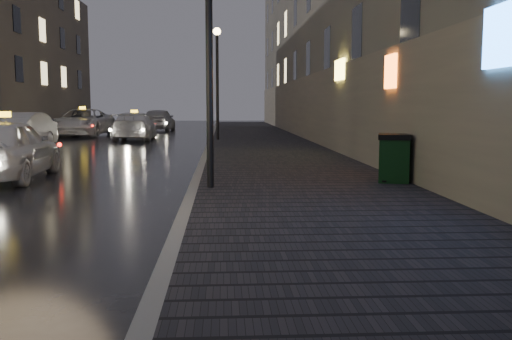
{
  "coord_description": "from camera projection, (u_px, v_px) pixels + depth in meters",
  "views": [
    {
      "loc": [
        2.12,
        -5.49,
        1.82
      ],
      "look_at": [
        2.6,
        2.92,
        0.85
      ],
      "focal_mm": 40.0,
      "sensor_mm": 36.0,
      "label": 1
    }
  ],
  "objects": [
    {
      "name": "taxi_mid",
      "position": [
        135.0,
        126.0,
        29.44
      ],
      "size": [
        2.12,
        4.92,
        1.41
      ],
      "primitive_type": "imported",
      "rotation": [
        0.0,
        0.0,
        3.17
      ],
      "color": "white",
      "rests_on": "ground"
    },
    {
      "name": "lamp_near",
      "position": [
        209.0,
        19.0,
        11.19
      ],
      "size": [
        0.36,
        0.36,
        5.28
      ],
      "color": "black",
      "rests_on": "sidewalk"
    },
    {
      "name": "sidewalk",
      "position": [
        262.0,
        142.0,
        26.58
      ],
      "size": [
        4.6,
        58.0,
        0.15
      ],
      "primitive_type": "cube",
      "color": "black",
      "rests_on": "ground"
    },
    {
      "name": "car_far",
      "position": [
        159.0,
        120.0,
        39.38
      ],
      "size": [
        2.06,
        4.67,
        1.56
      ],
      "primitive_type": "imported",
      "rotation": [
        0.0,
        0.0,
        3.09
      ],
      "color": "#94939A",
      "rests_on": "ground"
    },
    {
      "name": "curb",
      "position": [
        210.0,
        142.0,
        26.44
      ],
      "size": [
        0.2,
        58.0,
        0.15
      ],
      "primitive_type": "cube",
      "color": "slate",
      "rests_on": "ground"
    },
    {
      "name": "curb_far",
      "position": [
        14.0,
        143.0,
        25.93
      ],
      "size": [
        0.2,
        58.0,
        0.15
      ],
      "primitive_type": "cube",
      "color": "slate",
      "rests_on": "ground"
    },
    {
      "name": "taxi_far",
      "position": [
        83.0,
        122.0,
        32.99
      ],
      "size": [
        2.91,
        5.8,
        1.58
      ],
      "primitive_type": "imported",
      "rotation": [
        0.0,
        0.0,
        -0.05
      ],
      "color": "#B9B9C0",
      "rests_on": "ground"
    },
    {
      "name": "ground",
      "position": [
        7.0,
        293.0,
        5.54
      ],
      "size": [
        120.0,
        120.0,
        0.0
      ],
      "primitive_type": "plane",
      "color": "black",
      "rests_on": "ground"
    },
    {
      "name": "trash_bin",
      "position": [
        394.0,
        158.0,
        12.3
      ],
      "size": [
        0.85,
        0.85,
        1.04
      ],
      "rotation": [
        0.0,
        0.0,
        -0.29
      ],
      "color": "black",
      "rests_on": "sidewalk"
    },
    {
      "name": "lamp_far",
      "position": [
        217.0,
        69.0,
        27.06
      ],
      "size": [
        0.36,
        0.36,
        5.28
      ],
      "color": "black",
      "rests_on": "sidewalk"
    },
    {
      "name": "taxi_near",
      "position": [
        5.0,
        149.0,
        13.72
      ],
      "size": [
        1.96,
        4.52,
        1.52
      ],
      "primitive_type": "imported",
      "rotation": [
        0.0,
        0.0,
        3.18
      ],
      "color": "silver",
      "rests_on": "ground"
    },
    {
      "name": "building_near",
      "position": [
        317.0,
        15.0,
        29.99
      ],
      "size": [
        1.8,
        50.0,
        13.0
      ],
      "primitive_type": "cube",
      "color": "#605B54",
      "rests_on": "ground"
    },
    {
      "name": "building_far_c",
      "position": [
        15.0,
        55.0,
        42.82
      ],
      "size": [
        6.0,
        22.0,
        11.0
      ],
      "primitive_type": "cube",
      "color": "#6B6051",
      "rests_on": "ground"
    },
    {
      "name": "car_left_mid",
      "position": [
        16.0,
        132.0,
        22.05
      ],
      "size": [
        1.94,
        4.71,
        1.52
      ],
      "primitive_type": "imported",
      "rotation": [
        0.0,
        0.0,
        -0.07
      ],
      "color": "#A9A7B0",
      "rests_on": "ground"
    }
  ]
}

